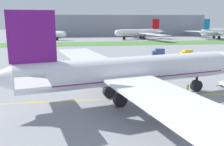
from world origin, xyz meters
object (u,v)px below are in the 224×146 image
service_truck_baggage_loader (186,53)px  service_truck_fuel_bowser (159,52)px  airliner_foreground (127,71)px  parked_airliner_far_left (40,34)px  parked_airliner_far_centre (140,32)px  parked_airliner_far_right (219,32)px  ground_crew_wingwalker_port (188,87)px

service_truck_baggage_loader → service_truck_fuel_bowser: service_truck_fuel_bowser is taller
airliner_foreground → service_truck_baggage_loader: airliner_foreground is taller
service_truck_baggage_loader → parked_airliner_far_left: size_ratio=0.08×
service_truck_fuel_bowser → airliner_foreground: bearing=-114.2°
parked_airliner_far_centre → parked_airliner_far_right: 60.22m
parked_airliner_far_left → parked_airliner_far_centre: 72.97m
ground_crew_wingwalker_port → parked_airliner_far_centre: bearing=80.2°
parked_airliner_far_centre → ground_crew_wingwalker_port: bearing=-99.8°
airliner_foreground → service_truck_baggage_loader: (35.49, 51.62, -4.30)m
airliner_foreground → ground_crew_wingwalker_port: size_ratio=47.76×
service_truck_fuel_bowser → parked_airliner_far_centre: (13.41, 83.92, 3.29)m
parked_airliner_far_right → service_truck_baggage_loader: bearing=-127.4°
parked_airliner_far_centre → parked_airliner_far_right: size_ratio=0.97×
service_truck_baggage_loader → parked_airliner_far_right: parked_airliner_far_right is taller
service_truck_fuel_bowser → parked_airliner_far_left: (-59.49, 87.10, 2.72)m
airliner_foreground → parked_airliner_far_centre: (37.59, 137.62, -0.82)m
service_truck_fuel_bowser → parked_airliner_far_centre: bearing=80.9°
service_truck_fuel_bowser → parked_airliner_far_right: parked_airliner_far_right is taller
ground_crew_wingwalker_port → parked_airliner_far_left: parked_airliner_far_left is taller
parked_airliner_far_left → parked_airliner_far_centre: size_ratio=0.95×
service_truck_baggage_loader → service_truck_fuel_bowser: (-11.30, 2.09, 0.19)m
service_truck_fuel_bowser → parked_airliner_far_right: bearing=47.1°
service_truck_baggage_loader → service_truck_fuel_bowser: 11.50m
ground_crew_wingwalker_port → service_truck_baggage_loader: service_truck_baggage_loader is taller
airliner_foreground → service_truck_fuel_bowser: airliner_foreground is taller
airliner_foreground → parked_airliner_far_left: size_ratio=1.34×
parked_airliner_far_left → service_truck_fuel_bowser: bearing=-55.7°
ground_crew_wingwalker_port → parked_airliner_far_centre: 135.42m
service_truck_baggage_loader → parked_airliner_far_centre: 86.10m
ground_crew_wingwalker_port → service_truck_fuel_bowser: size_ratio=0.33×
parked_airliner_far_centre → service_truck_baggage_loader: bearing=-91.4°
service_truck_baggage_loader → airliner_foreground: bearing=-124.5°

